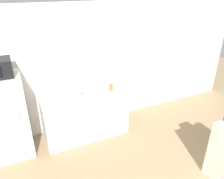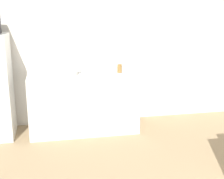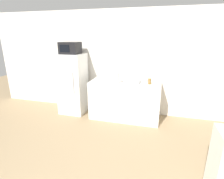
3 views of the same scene
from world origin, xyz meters
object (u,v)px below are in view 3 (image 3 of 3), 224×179
Objects in this scene: refrigerator at (73,84)px; bottle_tall at (145,77)px; paper_towel_roll at (117,78)px; microwave at (70,48)px; bottle_short at (150,81)px.

bottle_tall is at bearing 3.21° from refrigerator.
paper_towel_roll is at bearing -8.88° from refrigerator.
refrigerator is at bearing 171.12° from paper_towel_roll.
microwave is 1.72× the size of paper_towel_roll.
refrigerator is at bearing -176.79° from bottle_tall.
bottle_short is 0.49× the size of paper_towel_roll.
refrigerator is 1.86m from bottle_tall.
bottle_short is at bearing 10.92° from paper_towel_roll.
microwave is at bearing 178.55° from bottle_short.
bottle_tall reaches higher than bottle_short.
refrigerator is 6.67× the size of bottle_tall.
microwave reaches higher than bottle_tall.
refrigerator is 3.40× the size of microwave.
microwave is at bearing -176.75° from bottle_tall.
bottle_tall is (1.84, 0.10, 0.27)m from refrigerator.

